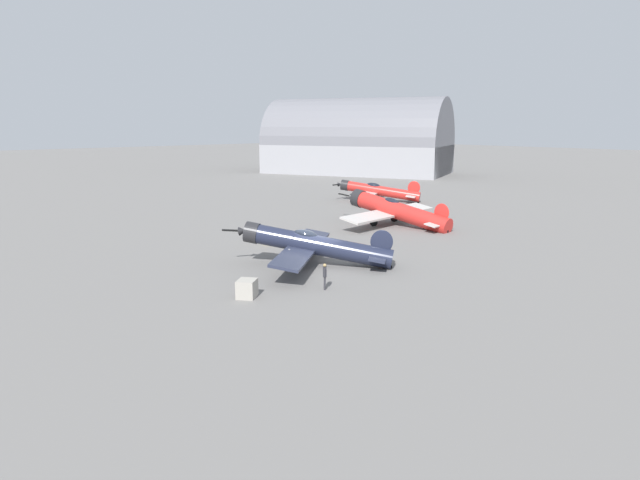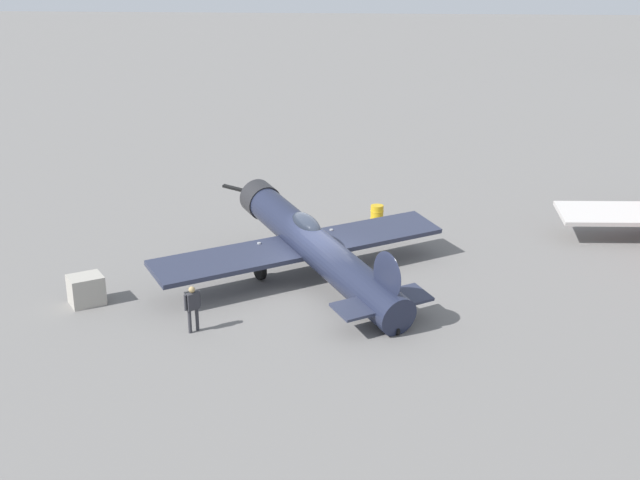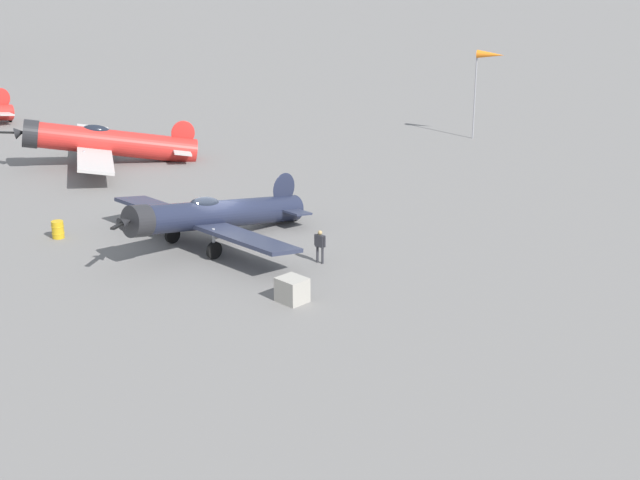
{
  "view_description": "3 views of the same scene",
  "coord_description": "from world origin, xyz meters",
  "px_view_note": "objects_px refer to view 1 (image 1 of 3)",
  "views": [
    {
      "loc": [
        25.28,
        27.61,
        9.53
      ],
      "look_at": [
        0.0,
        -0.0,
        1.8
      ],
      "focal_mm": 31.79,
      "sensor_mm": 36.0,
      "label": 1
    },
    {
      "loc": [
        -3.25,
        26.63,
        10.94
      ],
      "look_at": [
        0.0,
        -0.0,
        1.8
      ],
      "focal_mm": 44.32,
      "sensor_mm": 36.0,
      "label": 2
    },
    {
      "loc": [
        43.23,
        -1.24,
        15.06
      ],
      "look_at": [
        3.55,
        4.29,
        1.1
      ],
      "focal_mm": 52.9,
      "sensor_mm": 36.0,
      "label": 3
    }
  ],
  "objects_px": {
    "airplane_foreground": "(312,245)",
    "equipment_crate": "(247,289)",
    "ground_crew_mechanic": "(325,274)",
    "fuel_drum": "(269,239)",
    "airplane_mid_apron": "(396,211)",
    "airplane_far_line": "(377,191)"
  },
  "relations": [
    {
      "from": "airplane_foreground",
      "to": "equipment_crate",
      "type": "distance_m",
      "value": 8.13
    },
    {
      "from": "ground_crew_mechanic",
      "to": "fuel_drum",
      "type": "height_order",
      "value": "ground_crew_mechanic"
    },
    {
      "from": "airplane_foreground",
      "to": "equipment_crate",
      "type": "relative_size",
      "value": 6.95
    },
    {
      "from": "ground_crew_mechanic",
      "to": "airplane_mid_apron",
      "type": "bearing_deg",
      "value": -109.23
    },
    {
      "from": "airplane_mid_apron",
      "to": "airplane_far_line",
      "type": "xyz_separation_m",
      "value": [
        -11.43,
        -12.63,
        -0.08
      ]
    },
    {
      "from": "airplane_mid_apron",
      "to": "airplane_far_line",
      "type": "distance_m",
      "value": 17.04
    },
    {
      "from": "ground_crew_mechanic",
      "to": "fuel_drum",
      "type": "distance_m",
      "value": 13.28
    },
    {
      "from": "airplane_far_line",
      "to": "equipment_crate",
      "type": "distance_m",
      "value": 41.29
    },
    {
      "from": "airplane_mid_apron",
      "to": "fuel_drum",
      "type": "bearing_deg",
      "value": 78.96
    },
    {
      "from": "airplane_foreground",
      "to": "equipment_crate",
      "type": "height_order",
      "value": "airplane_foreground"
    },
    {
      "from": "ground_crew_mechanic",
      "to": "airplane_foreground",
      "type": "bearing_deg",
      "value": -83.07
    },
    {
      "from": "airplane_mid_apron",
      "to": "ground_crew_mechanic",
      "type": "relative_size",
      "value": 8.15
    },
    {
      "from": "airplane_far_line",
      "to": "fuel_drum",
      "type": "height_order",
      "value": "airplane_far_line"
    },
    {
      "from": "ground_crew_mechanic",
      "to": "equipment_crate",
      "type": "bearing_deg",
      "value": 19.21
    },
    {
      "from": "equipment_crate",
      "to": "fuel_drum",
      "type": "relative_size",
      "value": 1.74
    },
    {
      "from": "airplane_mid_apron",
      "to": "fuel_drum",
      "type": "relative_size",
      "value": 14.7
    },
    {
      "from": "airplane_foreground",
      "to": "airplane_mid_apron",
      "type": "distance_m",
      "value": 17.27
    },
    {
      "from": "airplane_far_line",
      "to": "fuel_drum",
      "type": "distance_m",
      "value": 27.98
    },
    {
      "from": "airplane_foreground",
      "to": "fuel_drum",
      "type": "distance_m",
      "value": 7.82
    },
    {
      "from": "airplane_foreground",
      "to": "airplane_far_line",
      "type": "bearing_deg",
      "value": -93.36
    },
    {
      "from": "airplane_mid_apron",
      "to": "fuel_drum",
      "type": "xyz_separation_m",
      "value": [
        14.13,
        -1.29,
        -1.0
      ]
    },
    {
      "from": "airplane_mid_apron",
      "to": "equipment_crate",
      "type": "distance_m",
      "value": 25.36
    }
  ]
}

